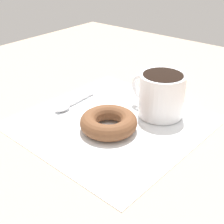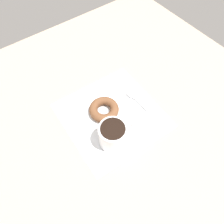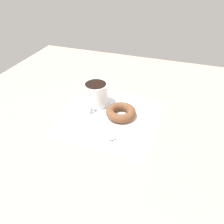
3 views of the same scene
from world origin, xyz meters
TOP-DOWN VIEW (x-y plane):
  - ground_plane at (0.00, 0.00)cm, footprint 120.00×120.00cm
  - napkin at (-2.25, -1.88)cm, footprint 34.71×34.71cm
  - coffee_cup at (6.09, -7.56)cm, footprint 9.03×12.37cm
  - donut at (-5.07, -3.36)cm, footprint 10.74×10.74cm
  - spoon at (-3.88, 9.05)cm, footprint 11.72×2.48cm

SIDE VIEW (x-z plane):
  - ground_plane at x=0.00cm, z-range -2.00..0.00cm
  - napkin at x=-2.25cm, z-range 0.00..0.30cm
  - spoon at x=-3.88cm, z-range 0.25..1.15cm
  - donut at x=-5.07cm, z-range 0.30..3.41cm
  - coffee_cup at x=6.09cm, z-range 0.45..9.14cm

